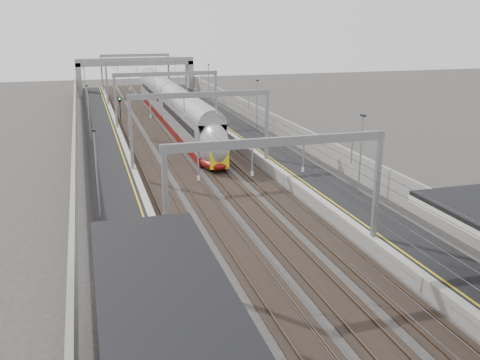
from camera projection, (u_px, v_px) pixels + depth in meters
platform_left at (112, 167)px, 50.13m from camera, size 4.00×120.00×1.00m
platform_right at (272, 155)px, 54.45m from camera, size 4.00×120.00×1.00m
tracks at (195, 165)px, 52.42m from camera, size 11.40×140.00×0.20m
overhead_line at (181, 94)px, 56.75m from camera, size 13.00×140.00×6.60m
overbridge at (135, 66)px, 101.46m from camera, size 22.00×2.20×6.90m
wall_left at (75, 158)px, 48.95m from camera, size 0.30×120.00×3.20m
wall_right at (302, 143)px, 55.00m from camera, size 0.30×120.00×3.20m
train at (175, 111)px, 70.90m from camera, size 2.85×51.85×4.49m
signal_green at (120, 105)px, 74.53m from camera, size 0.32×0.32×3.48m
signal_red_near at (181, 103)px, 75.65m from camera, size 0.32×0.32×3.48m
signal_red_far at (201, 106)px, 73.06m from camera, size 0.32×0.32×3.48m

